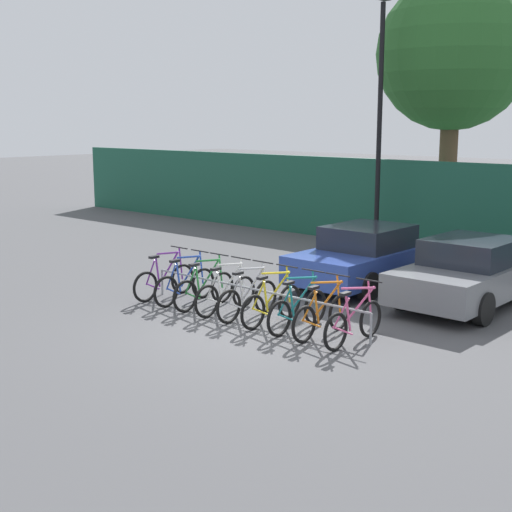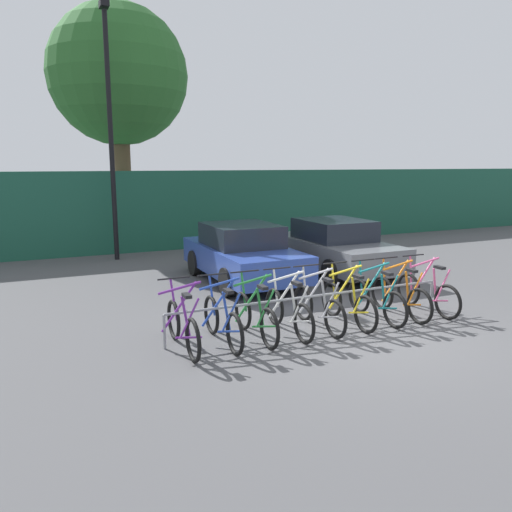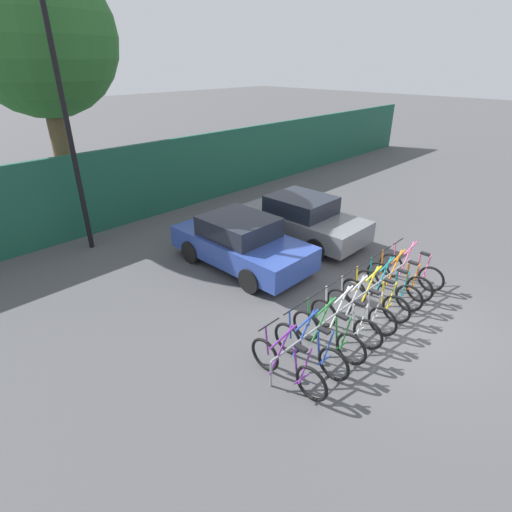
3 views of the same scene
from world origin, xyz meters
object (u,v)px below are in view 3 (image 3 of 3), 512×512
bicycle_green (328,335)px  car_blue (241,242)px  bicycle_pink (411,270)px  lamp_post (64,109)px  bicycle_yellow (374,298)px  bicycle_silver (360,309)px  bicycle_purple (287,366)px  bicycle_teal (388,288)px  bicycle_orange (399,280)px  tree_behind_hoarding (38,39)px  bike_rack (355,302)px  bicycle_blue (310,349)px  car_grey (302,219)px  bicycle_white (345,321)px

bicycle_green → car_blue: car_blue is taller
bicycle_pink → lamp_post: 9.88m
bicycle_yellow → bicycle_silver: bearing=-176.8°
bicycle_green → bicycle_yellow: 1.81m
bicycle_purple → bicycle_teal: bearing=-3.1°
bicycle_orange → bicycle_pink: 0.66m
bicycle_purple → tree_behind_hoarding: 12.06m
bicycle_green → car_blue: 4.07m
bicycle_green → bicycle_silver: same height
bicycle_orange → car_blue: (-1.59, 3.82, 0.31)m
tree_behind_hoarding → bike_rack: bearing=-82.5°
bicycle_silver → lamp_post: (-2.15, 7.97, 3.60)m
bicycle_pink → bicycle_silver: bearing=178.9°
bicycle_blue → lamp_post: 8.76m
car_blue → car_grey: same height
bicycle_silver → lamp_post: size_ratio=0.24×
bicycle_yellow → bicycle_blue: bearing=-176.8°
bike_rack → bicycle_orange: bicycle_orange is taller
bicycle_white → lamp_post: (-1.57, 7.97, 3.60)m
bicycle_green → car_grey: bearing=42.1°
bicycle_purple → bicycle_white: same height
bicycle_pink → bicycle_orange: bearing=178.9°
bicycle_teal → bicycle_white: bearing=179.4°
bicycle_yellow → bike_rack: bearing=169.3°
lamp_post → bicycle_blue: bearing=-87.3°
bicycle_teal → lamp_post: lamp_post is taller
bicycle_white → bicycle_yellow: 1.20m
bicycle_purple → bicycle_blue: 0.65m
bicycle_blue → car_grey: car_grey is taller
bicycle_blue → car_grey: size_ratio=0.43×
bicycle_silver → lamp_post: bearing=107.3°
car_blue → bicycle_teal: bearing=-74.7°
bicycle_pink → lamp_post: (-4.59, 7.97, 3.60)m
bicycle_blue → bicycle_teal: bearing=1.4°
bicycle_silver → tree_behind_hoarding: 12.10m
bicycle_yellow → bicycle_purple: bearing=-176.8°
bicycle_pink → bicycle_white: bearing=178.9°
bicycle_silver → bicycle_orange: bearing=2.2°
bicycle_orange → bicycle_pink: same height
bicycle_purple → bicycle_green: (1.22, 0.00, 0.00)m
bicycle_orange → lamp_post: size_ratio=0.24×
bicycle_white → tree_behind_hoarding: tree_behind_hoarding is taller
bicycle_white → tree_behind_hoarding: 12.05m
bicycle_purple → bicycle_white: (1.83, 0.00, 0.00)m
bicycle_purple → bicycle_orange: (4.20, 0.00, 0.00)m
bicycle_purple → bicycle_green: size_ratio=1.00×
car_grey → lamp_post: bearing=139.1°
bicycle_blue → car_blue: 4.30m
car_blue → car_grey: 2.58m
bicycle_pink → bicycle_teal: bearing=178.9°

